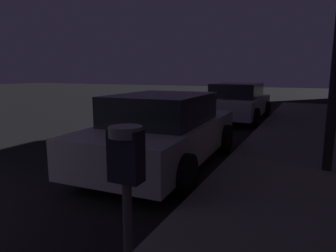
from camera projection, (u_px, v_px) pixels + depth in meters
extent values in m
cube|color=#232838|center=(126.00, 156.00, 1.71)|extent=(0.19, 0.11, 0.30)
cylinder|color=#999EA5|center=(125.00, 132.00, 1.68)|extent=(0.19, 0.19, 0.06)
cube|color=black|center=(117.00, 148.00, 1.72)|extent=(0.01, 0.08, 0.11)
cube|color=#B7B7BF|center=(165.00, 137.00, 6.06)|extent=(1.97, 4.44, 0.64)
cube|color=#1E2328|center=(162.00, 109.00, 5.82)|extent=(1.68, 2.20, 0.56)
cylinder|color=black|center=(153.00, 133.00, 7.69)|extent=(0.24, 0.67, 0.66)
cylinder|color=black|center=(225.00, 139.00, 6.97)|extent=(0.24, 0.67, 0.66)
cylinder|color=black|center=(84.00, 161.00, 5.23)|extent=(0.24, 0.67, 0.66)
cylinder|color=black|center=(185.00, 175.00, 4.52)|extent=(0.24, 0.67, 0.66)
cube|color=silver|center=(237.00, 106.00, 11.84)|extent=(1.90, 4.23, 0.64)
cube|color=#1E2328|center=(237.00, 91.00, 11.61)|extent=(1.66, 2.11, 0.56)
cylinder|color=black|center=(223.00, 107.00, 13.44)|extent=(0.23, 0.66, 0.66)
cylinder|color=black|center=(267.00, 109.00, 12.63)|extent=(0.23, 0.66, 0.66)
cylinder|color=black|center=(203.00, 114.00, 11.13)|extent=(0.23, 0.66, 0.66)
cylinder|color=black|center=(255.00, 118.00, 10.32)|extent=(0.23, 0.66, 0.66)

